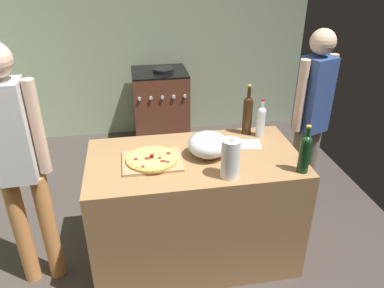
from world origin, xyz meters
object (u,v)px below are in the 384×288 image
paper_towel_roll (230,159)px  wine_bottle_dark (261,120)px  mixing_bowl (208,145)px  stove (161,107)px  pizza (152,159)px  wine_bottle_amber (305,152)px  person_in_red (311,115)px  person_in_stripes (18,158)px  wine_bottle_green (248,113)px

paper_towel_roll → wine_bottle_dark: (0.38, 0.53, 0.00)m
mixing_bowl → stove: (-0.16, 2.00, -0.51)m
stove → mixing_bowl: bearing=-85.5°
pizza → mixing_bowl: (0.39, 0.03, 0.06)m
wine_bottle_amber → stove: (-0.72, 2.31, -0.57)m
person_in_red → mixing_bowl: bearing=-157.0°
pizza → person_in_stripes: 0.84m
mixing_bowl → wine_bottle_green: wine_bottle_green is taller
wine_bottle_dark → stove: (-0.62, 1.76, -0.56)m
pizza → stove: (0.24, 2.03, -0.46)m
wine_bottle_amber → paper_towel_roll: bearing=177.9°
wine_bottle_amber → wine_bottle_green: bearing=107.5°
pizza → paper_towel_roll: size_ratio=1.32×
wine_bottle_dark → person_in_red: person_in_red is taller
pizza → wine_bottle_amber: wine_bottle_amber is taller
person_in_stripes → person_in_red: bearing=11.7°
wine_bottle_dark → wine_bottle_green: (-0.09, 0.06, 0.03)m
pizza → wine_bottle_green: 0.85m
paper_towel_roll → wine_bottle_green: size_ratio=0.67×
wine_bottle_amber → stove: wine_bottle_amber is taller
wine_bottle_dark → wine_bottle_amber: bearing=-79.4°
paper_towel_roll → wine_bottle_green: wine_bottle_green is taller
paper_towel_roll → wine_bottle_dark: size_ratio=0.88×
wine_bottle_green → stove: 1.88m
person_in_stripes → wine_bottle_dark: bearing=9.7°
paper_towel_roll → wine_bottle_green: 0.66m
wine_bottle_dark → stove: size_ratio=0.32×
wine_bottle_dark → wine_bottle_green: 0.11m
mixing_bowl → person_in_red: (0.96, 0.41, -0.02)m
pizza → person_in_stripes: person_in_stripes is taller
wine_bottle_amber → person_in_stripes: bearing=171.8°
wine_bottle_dark → pizza: bearing=-162.5°
wine_bottle_amber → person_in_red: bearing=60.9°
paper_towel_roll → wine_bottle_green: (0.29, 0.59, 0.04)m
person_in_stripes → person_in_red: 2.24m
pizza → wine_bottle_amber: 1.00m
wine_bottle_green → wine_bottle_amber: 0.64m
wine_bottle_dark → wine_bottle_green: bearing=145.5°
pizza → wine_bottle_dark: 0.90m
wine_bottle_green → mixing_bowl: bearing=-140.9°
mixing_bowl → paper_towel_roll: paper_towel_roll is taller
pizza → stove: stove is taller
wine_bottle_green → stove: bearing=107.2°
mixing_bowl → paper_towel_roll: (0.08, -0.29, 0.04)m
wine_bottle_green → pizza: bearing=-156.6°
pizza → person_in_red: size_ratio=0.21×
wine_bottle_dark → stove: wine_bottle_dark is taller
pizza → wine_bottle_amber: (0.96, -0.28, 0.11)m
pizza → wine_bottle_green: (0.77, 0.33, 0.14)m
wine_bottle_amber → stove: 2.49m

